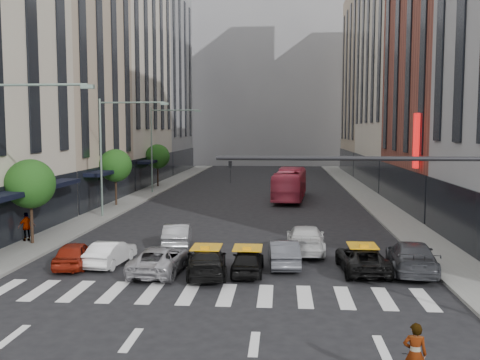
% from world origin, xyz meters
% --- Properties ---
extents(ground, '(160.00, 160.00, 0.00)m').
position_xyz_m(ground, '(0.00, 0.00, 0.00)').
color(ground, black).
rests_on(ground, ground).
extents(sidewalk_left, '(3.00, 96.00, 0.15)m').
position_xyz_m(sidewalk_left, '(-11.50, 30.00, 0.07)').
color(sidewalk_left, slate).
rests_on(sidewalk_left, ground).
extents(sidewalk_right, '(3.00, 96.00, 0.15)m').
position_xyz_m(sidewalk_right, '(11.50, 30.00, 0.07)').
color(sidewalk_right, slate).
rests_on(sidewalk_right, ground).
extents(building_left_b, '(8.00, 16.00, 24.00)m').
position_xyz_m(building_left_b, '(-17.00, 28.00, 12.00)').
color(building_left_b, tan).
rests_on(building_left_b, ground).
extents(building_left_c, '(8.00, 20.00, 36.00)m').
position_xyz_m(building_left_c, '(-17.00, 46.00, 18.00)').
color(building_left_c, beige).
rests_on(building_left_c, ground).
extents(building_left_d, '(8.00, 18.00, 30.00)m').
position_xyz_m(building_left_d, '(-17.00, 65.00, 15.00)').
color(building_left_d, gray).
rests_on(building_left_d, ground).
extents(building_right_b, '(8.00, 18.00, 26.00)m').
position_xyz_m(building_right_b, '(17.00, 27.00, 13.00)').
color(building_right_b, brown).
rests_on(building_right_b, ground).
extents(building_right_c, '(8.00, 20.00, 40.00)m').
position_xyz_m(building_right_c, '(17.00, 46.00, 20.00)').
color(building_right_c, beige).
rests_on(building_right_c, ground).
extents(building_right_d, '(8.00, 18.00, 28.00)m').
position_xyz_m(building_right_d, '(17.00, 65.00, 14.00)').
color(building_right_d, tan).
rests_on(building_right_d, ground).
extents(building_far, '(30.00, 10.00, 36.00)m').
position_xyz_m(building_far, '(0.00, 85.00, 18.00)').
color(building_far, gray).
rests_on(building_far, ground).
extents(tree_near, '(2.88, 2.88, 4.95)m').
position_xyz_m(tree_near, '(-11.80, 10.00, 3.65)').
color(tree_near, black).
rests_on(tree_near, sidewalk_left).
extents(tree_mid, '(2.88, 2.88, 4.95)m').
position_xyz_m(tree_mid, '(-11.80, 26.00, 3.65)').
color(tree_mid, black).
rests_on(tree_mid, sidewalk_left).
extents(tree_far, '(2.88, 2.88, 4.95)m').
position_xyz_m(tree_far, '(-11.80, 42.00, 3.65)').
color(tree_far, black).
rests_on(tree_far, sidewalk_left).
extents(streetlamp_near, '(5.38, 0.25, 9.00)m').
position_xyz_m(streetlamp_near, '(-10.04, 4.00, 5.90)').
color(streetlamp_near, gray).
rests_on(streetlamp_near, sidewalk_left).
extents(streetlamp_mid, '(5.38, 0.25, 9.00)m').
position_xyz_m(streetlamp_mid, '(-10.04, 20.00, 5.90)').
color(streetlamp_mid, gray).
rests_on(streetlamp_mid, sidewalk_left).
extents(streetlamp_far, '(5.38, 0.25, 9.00)m').
position_xyz_m(streetlamp_far, '(-10.04, 36.00, 5.90)').
color(streetlamp_far, gray).
rests_on(streetlamp_far, sidewalk_left).
extents(traffic_signal, '(10.10, 0.20, 6.00)m').
position_xyz_m(traffic_signal, '(7.69, -1.00, 4.47)').
color(traffic_signal, black).
rests_on(traffic_signal, ground).
extents(liberty_sign, '(0.30, 0.70, 4.00)m').
position_xyz_m(liberty_sign, '(12.60, 20.00, 6.00)').
color(liberty_sign, red).
rests_on(liberty_sign, ground).
extents(car_red, '(2.00, 3.93, 1.28)m').
position_xyz_m(car_red, '(-7.40, 5.38, 0.64)').
color(car_red, maroon).
rests_on(car_red, ground).
extents(car_white_front, '(1.74, 3.89, 1.24)m').
position_xyz_m(car_white_front, '(-5.74, 5.90, 0.62)').
color(car_white_front, white).
rests_on(car_white_front, ground).
extents(car_silver, '(2.46, 4.82, 1.30)m').
position_xyz_m(car_silver, '(-2.90, 4.62, 0.65)').
color(car_silver, '#A0A0A5').
rests_on(car_silver, ground).
extents(taxi_left, '(2.43, 4.75, 1.32)m').
position_xyz_m(taxi_left, '(-0.65, 4.39, 0.66)').
color(taxi_left, black).
rests_on(taxi_left, ground).
extents(taxi_center, '(1.46, 3.62, 1.23)m').
position_xyz_m(taxi_center, '(1.26, 4.76, 0.62)').
color(taxi_center, black).
rests_on(taxi_center, ground).
extents(car_grey_mid, '(1.70, 4.16, 1.34)m').
position_xyz_m(car_grey_mid, '(2.95, 6.35, 0.67)').
color(car_grey_mid, '#46484E').
rests_on(car_grey_mid, ground).
extents(taxi_right, '(2.31, 4.64, 1.26)m').
position_xyz_m(taxi_right, '(6.70, 5.55, 0.63)').
color(taxi_right, black).
rests_on(taxi_right, ground).
extents(car_grey_curb, '(2.62, 5.36, 1.50)m').
position_xyz_m(car_grey_curb, '(9.05, 5.69, 0.75)').
color(car_grey_curb, '#37393E').
rests_on(car_grey_curb, ground).
extents(car_row2_left, '(1.94, 4.35, 1.39)m').
position_xyz_m(car_row2_left, '(-3.19, 10.28, 0.69)').
color(car_row2_left, gray).
rests_on(car_row2_left, ground).
extents(car_row2_right, '(2.25, 5.23, 1.50)m').
position_xyz_m(car_row2_right, '(4.17, 9.51, 0.75)').
color(car_row2_right, silver).
rests_on(car_row2_right, ground).
extents(bus, '(3.56, 11.10, 3.04)m').
position_xyz_m(bus, '(3.63, 31.88, 1.52)').
color(bus, '#CC3C56').
rests_on(bus, ground).
extents(rider, '(0.66, 0.49, 1.65)m').
position_xyz_m(rider, '(6.27, -6.42, 1.72)').
color(rider, gray).
rests_on(rider, motorcycle).
extents(pedestrian_far, '(1.02, 0.99, 1.72)m').
position_xyz_m(pedestrian_far, '(-12.40, 10.57, 1.01)').
color(pedestrian_far, gray).
rests_on(pedestrian_far, sidewalk_left).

